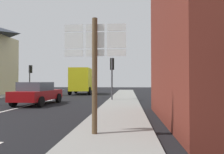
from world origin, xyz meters
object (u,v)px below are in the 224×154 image
Objects in this scene: delivery_truck at (82,80)px; traffic_light_near_right at (112,69)px; sedan_far at (37,93)px; traffic_light_far_left at (30,73)px; route_sign_post at (95,63)px.

delivery_truck is 9.50m from traffic_light_near_right.
sedan_far is 1.27× the size of traffic_light_far_left.
route_sign_post is at bearing -56.83° from sedan_far.
sedan_far is at bearing -92.11° from delivery_truck.
traffic_light_near_right is (-0.38, 10.54, 0.46)m from route_sign_post.
delivery_truck is at bearing 116.97° from traffic_light_near_right.
traffic_light_far_left is (-10.39, 17.61, 0.50)m from route_sign_post.
delivery_truck is 19.54m from route_sign_post.
delivery_truck is (0.41, 11.19, 0.89)m from sedan_far.
traffic_light_far_left is at bearing -166.55° from delivery_truck.
route_sign_post is 0.96× the size of traffic_light_near_right.
traffic_light_far_left reaches higher than traffic_light_near_right.
traffic_light_near_right reaches higher than sedan_far.
traffic_light_far_left reaches higher than delivery_truck.
sedan_far is at bearing -61.65° from traffic_light_far_left.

